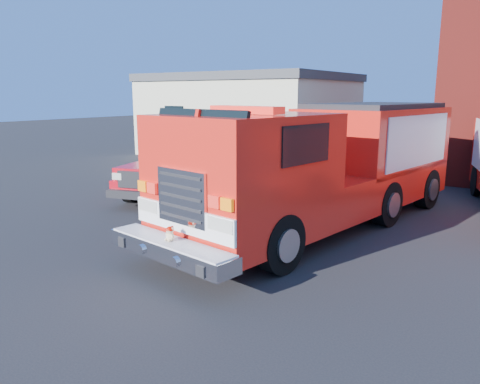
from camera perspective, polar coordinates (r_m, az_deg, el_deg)
The scene contains 4 objects.
ground at distance 11.04m, azimuth 3.53°, elevation -5.55°, with size 100.00×100.00×0.00m, color black.
side_building at distance 26.35m, azimuth 1.24°, elevation 9.50°, with size 10.20×8.20×4.35m.
fire_engine at distance 11.87m, azimuth 10.54°, elevation 3.39°, with size 4.19×10.26×3.07m.
pickup_truck at distance 16.02m, azimuth -6.70°, elevation 3.33°, with size 3.79×6.44×1.99m.
Camera 1 is at (5.36, -9.06, 3.31)m, focal length 35.00 mm.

